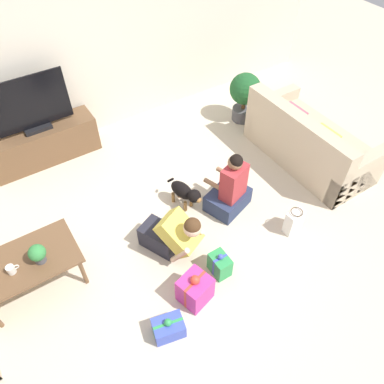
% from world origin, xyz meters
% --- Properties ---
extents(ground_plane, '(16.00, 16.00, 0.00)m').
position_xyz_m(ground_plane, '(0.00, 0.00, 0.00)').
color(ground_plane, beige).
extents(wall_back, '(8.40, 0.06, 2.60)m').
position_xyz_m(wall_back, '(0.00, 2.63, 1.30)').
color(wall_back, beige).
rests_on(wall_back, ground_plane).
extents(sofa_right, '(0.89, 1.82, 0.85)m').
position_xyz_m(sofa_right, '(2.40, 0.33, 0.30)').
color(sofa_right, '#C6B293').
rests_on(sofa_right, ground_plane).
extents(coffee_table, '(1.02, 0.63, 0.47)m').
position_xyz_m(coffee_table, '(-1.45, 0.40, 0.42)').
color(coffee_table, brown).
rests_on(coffee_table, ground_plane).
extents(tv_console, '(1.48, 0.42, 0.53)m').
position_xyz_m(tv_console, '(-0.70, 2.35, 0.26)').
color(tv_console, brown).
rests_on(tv_console, ground_plane).
extents(tv, '(1.02, 0.20, 0.77)m').
position_xyz_m(tv, '(-0.70, 2.35, 0.87)').
color(tv, black).
rests_on(tv, tv_console).
extents(potted_plant_corner_right, '(0.48, 0.48, 0.79)m').
position_xyz_m(potted_plant_corner_right, '(2.26, 1.59, 0.47)').
color(potted_plant_corner_right, '#4C4C51').
rests_on(potted_plant_corner_right, ground_plane).
extents(person_kneeling, '(0.59, 0.78, 0.74)m').
position_xyz_m(person_kneeling, '(0.00, -0.02, 0.32)').
color(person_kneeling, '#23232D').
rests_on(person_kneeling, ground_plane).
extents(person_sitting, '(0.62, 0.58, 0.89)m').
position_xyz_m(person_sitting, '(0.94, 0.19, 0.31)').
color(person_sitting, '#283351').
rests_on(person_sitting, ground_plane).
extents(dog, '(0.26, 0.56, 0.38)m').
position_xyz_m(dog, '(0.49, 0.50, 0.25)').
color(dog, black).
rests_on(dog, ground_plane).
extents(gift_box_a, '(0.18, 0.24, 0.32)m').
position_xyz_m(gift_box_a, '(0.29, -0.52, 0.13)').
color(gift_box_a, '#2D934C').
rests_on(gift_box_a, ground_plane).
extents(gift_box_b, '(0.37, 0.35, 0.41)m').
position_xyz_m(gift_box_b, '(-0.11, -0.64, 0.17)').
color(gift_box_b, '#CC3389').
rests_on(gift_box_b, ground_plane).
extents(gift_box_c, '(0.34, 0.27, 0.26)m').
position_xyz_m(gift_box_c, '(-0.52, -0.81, 0.10)').
color(gift_box_c, '#3D51BC').
rests_on(gift_box_c, ground_plane).
extents(gift_bag_a, '(0.23, 0.15, 0.34)m').
position_xyz_m(gift_bag_a, '(1.37, -0.53, 0.16)').
color(gift_bag_a, white).
rests_on(gift_bag_a, ground_plane).
extents(mug, '(0.12, 0.08, 0.09)m').
position_xyz_m(mug, '(-1.58, 0.34, 0.52)').
color(mug, silver).
rests_on(mug, coffee_table).
extents(tabletop_plant, '(0.17, 0.17, 0.22)m').
position_xyz_m(tabletop_plant, '(-1.31, 0.31, 0.59)').
color(tabletop_plant, '#4C4C51').
rests_on(tabletop_plant, coffee_table).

